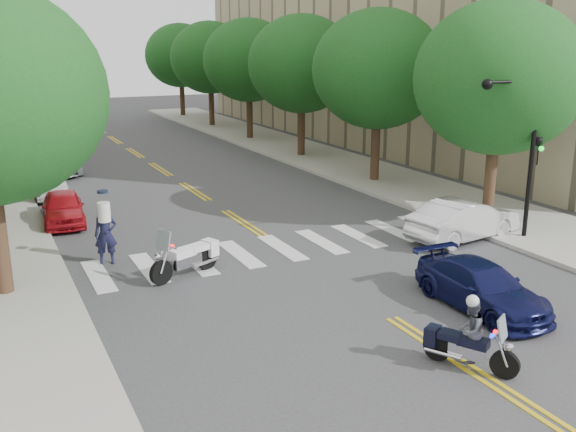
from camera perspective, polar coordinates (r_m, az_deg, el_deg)
ground at (r=16.92m, az=9.19°, el=-8.97°), size 140.00×140.00×0.00m
sidewalk_right at (r=39.76m, az=2.07°, el=5.45°), size 5.00×60.00×0.15m
tree_r_0 at (r=25.77m, az=18.23°, el=11.59°), size 6.40×6.40×8.45m
tree_r_1 at (r=31.98m, az=8.02°, el=12.78°), size 6.40×6.40×8.45m
tree_r_2 at (r=38.86m, az=1.22°, el=13.36°), size 6.40×6.40×8.45m
tree_r_3 at (r=46.10m, az=-3.51°, el=13.65°), size 6.40×6.40×8.45m
tree_r_4 at (r=53.56m, az=-6.95°, el=13.80°), size 6.40×6.40×8.45m
tree_r_5 at (r=61.15m, az=-9.54°, el=13.89°), size 6.40×6.40×8.45m
traffic_signal_pole at (r=23.42m, az=20.21°, el=6.59°), size 2.82×0.42×6.00m
motorcycle_police at (r=14.60m, az=15.67°, el=-10.18°), size 1.26×1.93×1.71m
motorcycle_parked at (r=19.71m, az=-8.70°, el=-3.61°), size 2.41×1.27×1.63m
officer_standing at (r=21.14m, az=-15.90°, el=-1.59°), size 0.76×0.56×1.94m
convertible at (r=23.71m, az=15.36°, el=-0.30°), size 4.64×2.19×1.47m
sedan_blue at (r=17.83m, az=16.82°, el=-6.03°), size 1.75×4.23×1.23m
parked_car_a at (r=26.36m, az=-19.37°, el=0.72°), size 1.88×3.92×1.29m
parked_car_b at (r=31.22m, az=-20.57°, el=2.75°), size 1.32×3.77×1.24m
parked_car_c at (r=36.69m, az=-19.84°, el=4.70°), size 2.67×5.19×1.40m
parked_car_d at (r=41.43m, az=-22.18°, el=5.51°), size 2.14×4.50×1.27m
parked_car_e at (r=46.95m, az=-22.77°, el=6.55°), size 1.90×4.12×1.37m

